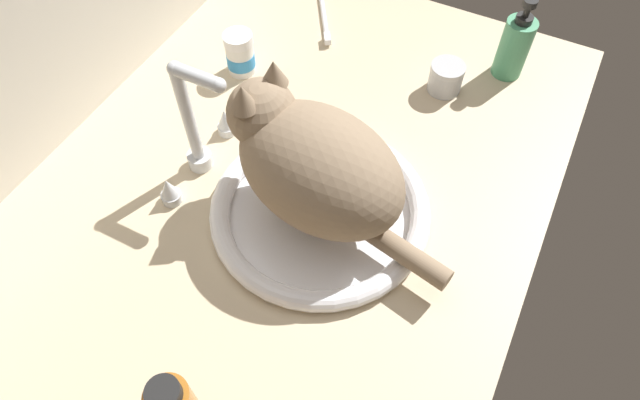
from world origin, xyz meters
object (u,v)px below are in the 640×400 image
Objects in this scene: soap_pump_bottle at (514,46)px; metal_jar at (446,78)px; cat at (311,161)px; pill_bottle at (240,54)px; sink_basin at (320,210)px; toothbrush at (324,18)px; faucet at (195,132)px.

soap_pump_bottle reaches higher than metal_jar.
cat reaches higher than pill_bottle.
sink_basin is at bearing 159.64° from soap_pump_bottle.
metal_jar reaches higher than sink_basin.
soap_pump_bottle reaches higher than pill_bottle.
metal_jar is at bearing -105.40° from toothbrush.
sink_basin is 35.98cm from metal_jar.
sink_basin is 5.48× the size of metal_jar.
faucet is 58.80cm from soap_pump_bottle.
cat reaches higher than faucet.
soap_pump_bottle is at bearing -40.39° from faucet.
soap_pump_bottle is (44.40, -18.25, -5.80)cm from cat.
pill_bottle is (22.28, 26.40, -8.08)cm from cat.
toothbrush is (20.38, -7.11, -3.20)cm from pill_bottle.
faucet reaches higher than sink_basin.
pill_bottle is at bearing 51.10° from sink_basin.
soap_pump_bottle is at bearing -22.35° from cat.
soap_pump_bottle is 1.01× the size of toothbrush.
faucet is at bearing -163.79° from pill_bottle.
sink_basin reaches higher than toothbrush.
metal_jar is 0.40× the size of toothbrush.
sink_basin is at bearing -90.00° from faucet.
soap_pump_bottle is 2.55× the size of metal_jar.
soap_pump_bottle reaches higher than sink_basin.
pill_bottle is at bearing 109.31° from metal_jar.
toothbrush is (-1.74, 37.54, -5.48)cm from soap_pump_bottle.
metal_jar is (-9.62, 8.95, -3.32)cm from soap_pump_bottle.
cat is at bearing 165.02° from metal_jar.
cat is 2.39× the size of soap_pump_bottle.
cat is 48.16cm from toothbrush.
pill_bottle reaches higher than toothbrush.
faucet is 0.58× the size of cat.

